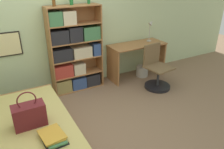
# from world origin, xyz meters

# --- Properties ---
(ground_plane) EXTENTS (14.00, 14.00, 0.00)m
(ground_plane) POSITION_xyz_m (0.00, 0.00, 0.00)
(ground_plane) COLOR #84664C
(wall_back) EXTENTS (10.00, 0.09, 2.60)m
(wall_back) POSITION_xyz_m (-0.00, 1.61, 1.30)
(wall_back) COLOR beige
(wall_back) RESTS_ON ground_plane
(bed) EXTENTS (0.93, 2.05, 0.41)m
(bed) POSITION_xyz_m (-0.63, 0.02, 0.20)
(bed) COLOR #A36B3D
(bed) RESTS_ON ground_plane
(handbag) EXTENTS (0.39, 0.20, 0.48)m
(handbag) POSITION_xyz_m (-0.69, 0.00, 0.57)
(handbag) COLOR maroon
(handbag) RESTS_ON bed
(book_stack_on_bed) EXTENTS (0.29, 0.39, 0.07)m
(book_stack_on_bed) POSITION_xyz_m (-0.51, -0.39, 0.45)
(book_stack_on_bed) COLOR #232328
(book_stack_on_bed) RESTS_ON bed
(bookcase) EXTENTS (1.01, 0.32, 1.66)m
(bookcase) POSITION_xyz_m (0.42, 1.39, 0.77)
(bookcase) COLOR #A36B3D
(bookcase) RESTS_ON ground_plane
(bottle_green) EXTENTS (0.06, 0.06, 0.21)m
(bottle_green) POSITION_xyz_m (0.14, 1.40, 1.74)
(bottle_green) COLOR brown
(bottle_green) RESTS_ON bookcase
(desk) EXTENTS (1.27, 0.54, 0.77)m
(desk) POSITION_xyz_m (1.84, 1.29, 0.54)
(desk) COLOR #A36B3D
(desk) RESTS_ON ground_plane
(desk_lamp) EXTENTS (0.16, 0.11, 0.48)m
(desk_lamp) POSITION_xyz_m (2.22, 1.35, 1.10)
(desk_lamp) COLOR #ADA89E
(desk_lamp) RESTS_ON desk
(desk_chair) EXTENTS (0.53, 0.54, 0.89)m
(desk_chair) POSITION_xyz_m (1.90, 0.65, 0.28)
(desk_chair) COLOR black
(desk_chair) RESTS_ON ground_plane
(waste_bin) EXTENTS (0.28, 0.28, 0.24)m
(waste_bin) POSITION_xyz_m (1.97, 1.23, 0.12)
(waste_bin) COLOR #B7B2A8
(waste_bin) RESTS_ON ground_plane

